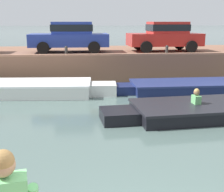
# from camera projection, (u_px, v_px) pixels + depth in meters

# --- Properties ---
(ground_plane) EXTENTS (400.00, 400.00, 0.00)m
(ground_plane) POSITION_uv_depth(u_px,v_px,m) (111.00, 124.00, 9.12)
(ground_plane) COLOR #4C605B
(far_quay_wall) EXTENTS (60.00, 6.00, 1.37)m
(far_quay_wall) POSITION_uv_depth(u_px,v_px,m) (96.00, 62.00, 17.55)
(far_quay_wall) COLOR brown
(far_quay_wall) RESTS_ON ground
(far_wall_coping) EXTENTS (60.00, 0.24, 0.08)m
(far_wall_coping) POSITION_uv_depth(u_px,v_px,m) (99.00, 55.00, 14.60)
(far_wall_coping) COLOR #9F6C52
(far_wall_coping) RESTS_ON far_quay_wall
(boat_moored_west_white) EXTENTS (6.61, 2.32, 0.55)m
(boat_moored_west_white) POSITION_uv_depth(u_px,v_px,m) (30.00, 88.00, 12.68)
(boat_moored_west_white) COLOR white
(boat_moored_west_white) RESTS_ON ground
(boat_moored_central_navy) EXTENTS (5.79, 1.98, 0.43)m
(boat_moored_central_navy) POSITION_uv_depth(u_px,v_px,m) (183.00, 87.00, 13.31)
(boat_moored_central_navy) COLOR navy
(boat_moored_central_navy) RESTS_ON ground
(motorboat_passing) EXTENTS (6.74, 2.54, 0.92)m
(motorboat_passing) POSITION_uv_depth(u_px,v_px,m) (212.00, 109.00, 9.89)
(motorboat_passing) COLOR black
(motorboat_passing) RESTS_ON ground
(car_left_inner_blue) EXTENTS (4.03, 2.03, 1.54)m
(car_left_inner_blue) POSITION_uv_depth(u_px,v_px,m) (70.00, 36.00, 16.04)
(car_left_inner_blue) COLOR #233893
(car_left_inner_blue) RESTS_ON far_quay_wall
(car_centre_red) EXTENTS (3.91, 2.07, 1.54)m
(car_centre_red) POSITION_uv_depth(u_px,v_px,m) (165.00, 35.00, 16.52)
(car_centre_red) COLOR #B2231E
(car_centre_red) RESTS_ON far_quay_wall
(mooring_bollard_mid) EXTENTS (0.15, 0.15, 0.44)m
(mooring_bollard_mid) POSITION_uv_depth(u_px,v_px,m) (66.00, 50.00, 14.53)
(mooring_bollard_mid) COLOR #2D2B28
(mooring_bollard_mid) RESTS_ON far_quay_wall
(mooring_bollard_east) EXTENTS (0.15, 0.15, 0.44)m
(mooring_bollard_east) POSITION_uv_depth(u_px,v_px,m) (167.00, 50.00, 14.99)
(mooring_bollard_east) COLOR #2D2B28
(mooring_bollard_east) RESTS_ON far_quay_wall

